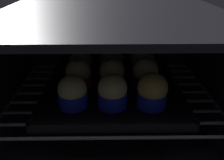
{
  "coord_description": "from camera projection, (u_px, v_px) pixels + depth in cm",
  "views": [
    {
      "loc": [
        -0.78,
        -34.61,
        46.3
      ],
      "look_at": [
        0.0,
        22.37,
        17.41
      ],
      "focal_mm": 37.02,
      "sensor_mm": 36.0,
      "label": 1
    }
  ],
  "objects": [
    {
      "name": "muffin_row2_col2",
      "position": [
        142.0,
        62.0,
        0.72
      ],
      "size": [
        7.25,
        7.25,
        8.17
      ],
      "color": "#1928B7",
      "rests_on": "baking_tray"
    },
    {
      "name": "muffin_row1_col1",
      "position": [
        111.0,
        74.0,
        0.63
      ],
      "size": [
        7.06,
        7.06,
        8.49
      ],
      "color": "#1928B7",
      "rests_on": "baking_tray"
    },
    {
      "name": "muffin_row1_col0",
      "position": [
        79.0,
        74.0,
        0.63
      ],
      "size": [
        7.06,
        7.06,
        8.91
      ],
      "color": "red",
      "rests_on": "baking_tray"
    },
    {
      "name": "muffin_row0_col0",
      "position": [
        72.0,
        93.0,
        0.55
      ],
      "size": [
        7.06,
        7.06,
        7.96
      ],
      "color": "#1928B7",
      "rests_on": "baking_tray"
    },
    {
      "name": "muffin_row2_col0",
      "position": [
        81.0,
        63.0,
        0.71
      ],
      "size": [
        7.06,
        7.06,
        7.79
      ],
      "color": "#1928B7",
      "rests_on": "baking_tray"
    },
    {
      "name": "muffin_row2_col1",
      "position": [
        113.0,
        62.0,
        0.72
      ],
      "size": [
        7.53,
        7.53,
        8.05
      ],
      "color": "#1928B7",
      "rests_on": "baking_tray"
    },
    {
      "name": "muffin_row0_col1",
      "position": [
        112.0,
        92.0,
        0.55
      ],
      "size": [
        7.06,
        7.06,
        8.31
      ],
      "color": "#1928B7",
      "rests_on": "baking_tray"
    },
    {
      "name": "oven_cavity",
      "position": [
        112.0,
        75.0,
        0.68
      ],
      "size": [
        59.0,
        47.0,
        37.0
      ],
      "color": "black",
      "rests_on": "ground"
    },
    {
      "name": "muffin_row0_col2",
      "position": [
        152.0,
        91.0,
        0.55
      ],
      "size": [
        7.21,
        7.21,
        8.6
      ],
      "color": "#1928B7",
      "rests_on": "baking_tray"
    },
    {
      "name": "muffin_row1_col2",
      "position": [
        145.0,
        73.0,
        0.64
      ],
      "size": [
        7.06,
        7.06,
        8.54
      ],
      "color": "#1928B7",
      "rests_on": "baking_tray"
    },
    {
      "name": "baking_tray",
      "position": [
        112.0,
        89.0,
        0.65
      ],
      "size": [
        36.6,
        36.6,
        2.2
      ],
      "color": "black",
      "rests_on": "oven_rack"
    },
    {
      "name": "oven_rack",
      "position": [
        112.0,
        93.0,
        0.65
      ],
      "size": [
        54.8,
        42.0,
        0.8
      ],
      "color": "#51515B",
      "rests_on": "oven_cavity"
    }
  ]
}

